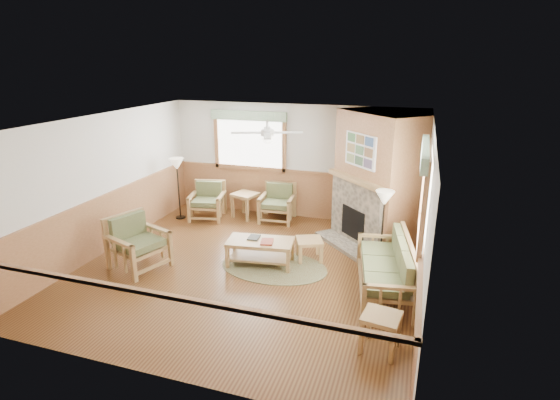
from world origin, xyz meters
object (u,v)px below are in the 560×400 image
(armchair_left, at_px, (138,243))
(floor_lamp_right, at_px, (382,229))
(armchair_back_right, at_px, (277,203))
(end_table_chairs, at_px, (245,205))
(coffee_table, at_px, (260,252))
(floor_lamp_left, at_px, (178,188))
(sofa, at_px, (385,267))
(end_table_sofa, at_px, (380,333))
(footstool, at_px, (309,249))
(armchair_back_left, at_px, (207,201))

(armchair_left, relative_size, floor_lamp_right, 0.67)
(armchair_back_right, bearing_deg, end_table_chairs, 177.20)
(coffee_table, bearing_deg, floor_lamp_left, 139.07)
(armchair_left, distance_m, floor_lamp_right, 4.46)
(sofa, height_order, end_table_sofa, sofa)
(floor_lamp_left, bearing_deg, armchair_back_right, 13.80)
(sofa, bearing_deg, armchair_back_right, -143.96)
(sofa, distance_m, end_table_sofa, 1.59)
(sofa, relative_size, footstool, 4.10)
(sofa, relative_size, floor_lamp_left, 1.32)
(coffee_table, xyz_separation_m, floor_lamp_left, (-2.72, 1.75, 0.50))
(armchair_left, xyz_separation_m, footstool, (2.89, 1.28, -0.28))
(sofa, bearing_deg, floor_lamp_right, 178.75)
(footstool, height_order, floor_lamp_right, floor_lamp_right)
(armchair_left, bearing_deg, coffee_table, -49.54)
(footstool, distance_m, floor_lamp_right, 1.43)
(armchair_left, xyz_separation_m, end_table_chairs, (0.84, 3.08, -0.18))
(armchair_back_right, height_order, end_table_sofa, armchair_back_right)
(sofa, distance_m, armchair_left, 4.39)
(coffee_table, relative_size, footstool, 2.54)
(armchair_left, xyz_separation_m, coffee_table, (2.08, 0.79, -0.24))
(armchair_left, height_order, end_table_sofa, armchair_left)
(end_table_chairs, bearing_deg, sofa, -36.45)
(armchair_back_right, bearing_deg, floor_lamp_right, -37.53)
(armchair_back_right, bearing_deg, sofa, -48.52)
(armchair_back_left, xyz_separation_m, floor_lamp_left, (-0.64, -0.20, 0.31))
(armchair_left, height_order, floor_lamp_left, floor_lamp_left)
(armchair_back_right, height_order, armchair_left, armchair_left)
(armchair_back_right, bearing_deg, footstool, -60.05)
(floor_lamp_left, bearing_deg, armchair_back_left, 17.34)
(armchair_back_left, xyz_separation_m, floor_lamp_right, (4.22, -1.31, 0.30))
(armchair_back_right, xyz_separation_m, coffee_table, (0.43, -2.31, -0.19))
(coffee_table, bearing_deg, end_table_chairs, 110.19)
(armchair_back_right, height_order, floor_lamp_right, floor_lamp_right)
(end_table_sofa, bearing_deg, floor_lamp_right, 95.54)
(armchair_back_left, xyz_separation_m, coffee_table, (2.08, -1.95, -0.19))
(end_table_chairs, distance_m, floor_lamp_right, 3.78)
(armchair_back_right, distance_m, armchair_left, 3.51)
(armchair_left, relative_size, footstool, 2.04)
(end_table_chairs, bearing_deg, armchair_back_right, 1.72)
(sofa, distance_m, footstool, 1.69)
(armchair_back_left, relative_size, coffee_table, 0.71)
(coffee_table, distance_m, end_table_chairs, 2.60)
(coffee_table, bearing_deg, sofa, -16.00)
(sofa, xyz_separation_m, end_table_sofa, (0.10, -1.57, -0.18))
(armchair_left, bearing_deg, end_table_chairs, 4.30)
(coffee_table, height_order, end_table_sofa, end_table_sofa)
(sofa, relative_size, armchair_back_right, 2.27)
(armchair_back_right, xyz_separation_m, armchair_left, (-1.64, -3.10, 0.05))
(floor_lamp_right, bearing_deg, armchair_back_left, 162.80)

